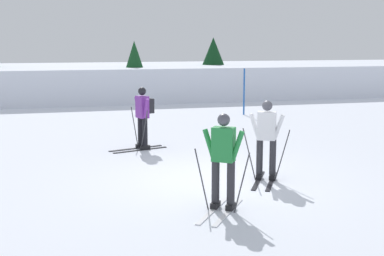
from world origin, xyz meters
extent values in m
plane|color=silver|center=(0.00, 0.00, 0.00)|extent=(120.00, 120.00, 0.00)
cube|color=silver|center=(0.00, 18.83, 0.83)|extent=(80.00, 9.26, 1.67)
cube|color=silver|center=(-0.51, -2.15, 0.01)|extent=(1.00, 1.36, 0.02)
cube|color=silver|center=(-0.74, -1.99, 0.01)|extent=(1.00, 1.36, 0.02)
cube|color=black|center=(-0.42, -2.03, 0.07)|extent=(0.25, 0.28, 0.10)
cube|color=black|center=(-0.65, -1.87, 0.07)|extent=(0.25, 0.28, 0.10)
cylinder|color=#2D2D33|center=(-0.42, -2.03, 0.55)|extent=(0.14, 0.14, 0.85)
cylinder|color=#2D2D33|center=(-0.65, -1.87, 0.55)|extent=(0.14, 0.14, 0.85)
cube|color=#23843D|center=(-0.54, -1.95, 1.17)|extent=(0.45, 0.42, 0.60)
cylinder|color=#23843D|center=(-0.34, -2.11, 1.16)|extent=(0.26, 0.22, 0.55)
cylinder|color=#23843D|center=(-0.75, -1.82, 1.16)|extent=(0.26, 0.22, 0.55)
sphere|color=#4C4C56|center=(-0.54, -1.95, 1.60)|extent=(0.22, 0.22, 0.22)
cylinder|color=#38383D|center=(-0.30, -2.24, 0.54)|extent=(0.24, 0.18, 1.08)
cylinder|color=#38383D|center=(-0.89, -1.82, 0.54)|extent=(0.24, 0.18, 1.08)
cube|color=#232328|center=(-0.42, -1.77, 1.19)|extent=(0.33, 0.31, 0.40)
cube|color=black|center=(1.05, -0.41, 0.01)|extent=(0.86, 1.44, 0.02)
cube|color=black|center=(0.80, -0.27, 0.01)|extent=(0.86, 1.44, 0.02)
cube|color=black|center=(1.12, -0.28, 0.07)|extent=(0.23, 0.29, 0.10)
cube|color=black|center=(0.87, -0.14, 0.07)|extent=(0.23, 0.29, 0.10)
cylinder|color=#2D2D33|center=(1.12, -0.28, 0.55)|extent=(0.14, 0.14, 0.85)
cylinder|color=#2D2D33|center=(0.87, -0.14, 0.55)|extent=(0.14, 0.14, 0.85)
cube|color=white|center=(1.00, -0.21, 1.17)|extent=(0.45, 0.39, 0.60)
cylinder|color=white|center=(1.21, -0.35, 1.16)|extent=(0.27, 0.20, 0.55)
cylinder|color=white|center=(0.77, -0.11, 1.16)|extent=(0.27, 0.20, 0.55)
sphere|color=#4C4C56|center=(1.00, -0.21, 1.60)|extent=(0.22, 0.22, 0.22)
cylinder|color=#38383D|center=(1.25, -0.47, 0.56)|extent=(0.28, 0.17, 1.12)
cylinder|color=#38383D|center=(0.64, -0.13, 0.56)|extent=(0.28, 0.17, 1.12)
cube|color=#232328|center=(1.10, -0.03, 1.19)|extent=(0.33, 0.29, 0.40)
cube|color=black|center=(-1.09, 3.59, 0.01)|extent=(1.55, 0.56, 0.02)
cube|color=black|center=(-1.18, 3.85, 0.01)|extent=(1.55, 0.56, 0.02)
cube|color=black|center=(-0.95, 3.63, 0.07)|extent=(0.28, 0.19, 0.10)
cube|color=black|center=(-1.03, 3.90, 0.07)|extent=(0.28, 0.19, 0.10)
cylinder|color=black|center=(-0.95, 3.63, 0.55)|extent=(0.14, 0.14, 0.85)
cylinder|color=black|center=(-1.03, 3.90, 0.55)|extent=(0.14, 0.14, 0.85)
cube|color=purple|center=(-0.99, 3.76, 1.17)|extent=(0.34, 0.43, 0.60)
cylinder|color=purple|center=(-0.94, 3.52, 1.16)|extent=(0.16, 0.27, 0.55)
cylinder|color=purple|center=(-1.09, 4.00, 1.16)|extent=(0.16, 0.27, 0.55)
sphere|color=black|center=(-0.99, 3.76, 1.60)|extent=(0.22, 0.22, 0.22)
cylinder|color=#38383D|center=(-1.00, 3.46, 0.57)|extent=(0.15, 0.42, 1.14)
cylinder|color=#38383D|center=(-1.17, 4.01, 0.57)|extent=(0.15, 0.42, 1.14)
cube|color=#232328|center=(-0.79, 3.83, 1.19)|extent=(0.26, 0.32, 0.40)
cylinder|color=#1E56AD|center=(4.17, 9.69, 0.94)|extent=(0.06, 0.06, 1.88)
cylinder|color=#513823|center=(0.73, 16.17, 0.26)|extent=(0.18, 0.18, 0.52)
cone|color=#14421E|center=(0.73, 16.17, 1.76)|extent=(1.60, 1.60, 2.47)
cylinder|color=#513823|center=(5.50, 18.25, 0.44)|extent=(0.22, 0.22, 0.88)
cone|color=#0F3819|center=(5.50, 18.25, 2.04)|extent=(1.86, 1.86, 2.30)
camera|label=1|loc=(-3.40, -10.58, 2.92)|focal=50.00mm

